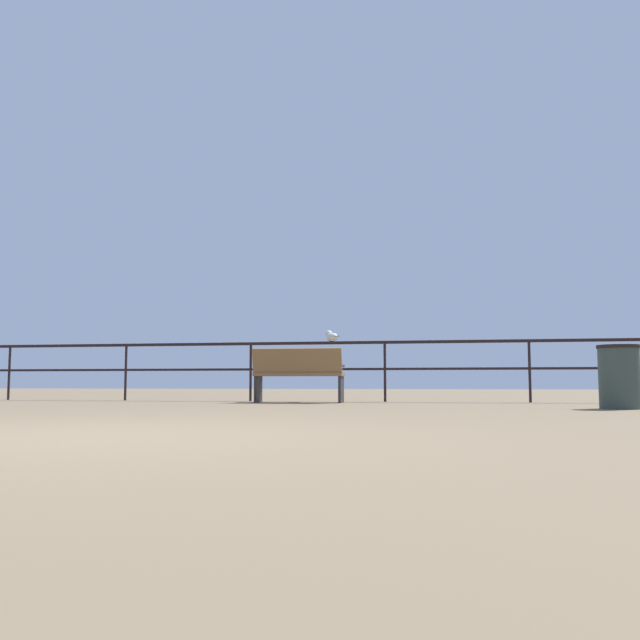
# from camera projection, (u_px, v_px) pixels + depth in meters

# --- Properties ---
(ground_plane) EXTENTS (60.00, 60.00, 0.00)m
(ground_plane) POSITION_uv_depth(u_px,v_px,m) (66.00, 437.00, 4.00)
(ground_plane) COLOR #796449
(pier_railing) EXTENTS (25.68, 0.05, 1.02)m
(pier_railing) POSITION_uv_depth(u_px,v_px,m) (317.00, 357.00, 11.66)
(pier_railing) COLOR black
(pier_railing) RESTS_ON ground_plane
(bench_near_left) EXTENTS (1.44, 0.60, 0.86)m
(bench_near_left) POSITION_uv_depth(u_px,v_px,m) (298.00, 372.00, 10.90)
(bench_near_left) COLOR brown
(bench_near_left) RESTS_ON ground_plane
(seagull_on_rail) EXTENTS (0.31, 0.36, 0.20)m
(seagull_on_rail) POSITION_uv_depth(u_px,v_px,m) (332.00, 336.00, 11.66)
(seagull_on_rail) COLOR silver
(seagull_on_rail) RESTS_ON pier_railing
(trash_bin) EXTENTS (0.50, 0.50, 0.78)m
(trash_bin) POSITION_uv_depth(u_px,v_px,m) (619.00, 377.00, 8.31)
(trash_bin) COLOR #334039
(trash_bin) RESTS_ON ground_plane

